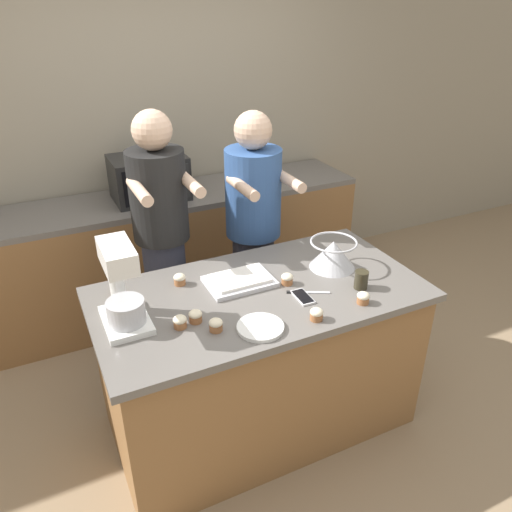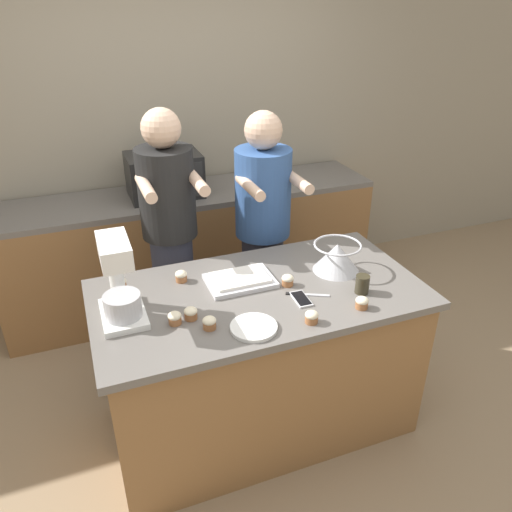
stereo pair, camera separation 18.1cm
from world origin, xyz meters
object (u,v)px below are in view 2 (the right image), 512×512
person_right (263,232)px  mixing_bowl (337,256)px  cupcake_6 (288,280)px  cupcake_3 (120,283)px  cupcake_5 (312,317)px  cupcake_7 (209,323)px  baking_tray (240,280)px  cell_phone (301,299)px  stand_mixer (119,284)px  cupcake_0 (362,303)px  cupcake_1 (191,313)px  small_plate (254,327)px  cupcake_2 (181,276)px  microwave_oven (164,175)px  person_left (171,241)px  cupcake_4 (175,318)px  drinking_glass (362,284)px  knife (304,295)px

person_right → mixing_bowl: bearing=-76.2°
mixing_bowl → cupcake_6: bearing=-169.9°
cupcake_3 → cupcake_5: bearing=-38.5°
cupcake_6 → cupcake_7: (-0.48, -0.21, 0.00)m
baking_tray → cell_phone: 0.35m
stand_mixer → mixing_bowl: size_ratio=1.58×
cupcake_0 → cupcake_1: (-0.79, 0.21, 0.00)m
small_plate → cupcake_1: 0.30m
cupcake_1 → cupcake_2: 0.35m
cell_phone → mixing_bowl: bearing=33.6°
microwave_oven → cupcake_7: microwave_oven is taller
cupcake_0 → cupcake_6: size_ratio=1.00×
person_left → microwave_oven: (0.12, 0.70, 0.18)m
mixing_bowl → cupcake_7: (-0.80, -0.27, -0.05)m
cupcake_3 → cupcake_4: bearing=-64.5°
baking_tray → cupcake_1: bearing=-145.1°
cupcake_3 → cupcake_6: same height
cell_phone → cupcake_2: cupcake_2 is taller
small_plate → cupcake_1: (-0.24, 0.18, 0.02)m
stand_mixer → cupcake_6: size_ratio=6.51×
stand_mixer → cupcake_2: stand_mixer is taller
person_left → cupcake_0: person_left is taller
cell_phone → person_right: bearing=80.6°
cell_phone → cupcake_5: bearing=-101.5°
person_right → cupcake_5: (-0.18, -1.06, 0.06)m
person_left → cupcake_2: person_left is taller
person_left → microwave_oven: bearing=80.2°
cupcake_5 → person_left: bearing=111.7°
cupcake_0 → cupcake_6: same height
mixing_bowl → cell_phone: mixing_bowl is taller
drinking_glass → cupcake_1: drinking_glass is taller
cupcake_1 → cupcake_6: same height
stand_mixer → cupcake_5: 0.89m
drinking_glass → cupcake_5: (-0.35, -0.14, -0.02)m
cupcake_6 → person_left: bearing=122.2°
mixing_bowl → cupcake_3: bearing=168.6°
microwave_oven → cupcake_1: (-0.21, -1.53, -0.16)m
mixing_bowl → cell_phone: 0.38m
drinking_glass → cupcake_1: bearing=174.3°
knife → cupcake_7: bearing=-169.3°
baking_tray → cupcake_0: bearing=-42.8°
knife → cupcake_0: size_ratio=3.27×
cupcake_3 → cupcake_5: size_ratio=1.00×
cupcake_6 → person_right: bearing=78.3°
small_plate → knife: size_ratio=1.06×
person_left → mixing_bowl: 1.02m
small_plate → drinking_glass: bearing=8.7°
person_left → mixing_bowl: (0.77, -0.66, 0.08)m
cupcake_5 → cupcake_3: bearing=141.5°
mixing_bowl → cupcake_2: (-0.82, 0.19, -0.05)m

